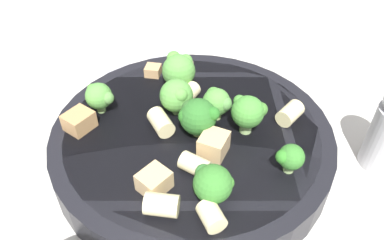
# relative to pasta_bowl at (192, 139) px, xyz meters

# --- Properties ---
(ground_plane) EXTENTS (2.00, 2.00, 0.00)m
(ground_plane) POSITION_rel_pasta_bowl_xyz_m (0.00, 0.00, -0.02)
(ground_plane) COLOR beige
(pasta_bowl) EXTENTS (0.27, 0.27, 0.04)m
(pasta_bowl) POSITION_rel_pasta_bowl_xyz_m (0.00, 0.00, 0.00)
(pasta_bowl) COLOR black
(pasta_bowl) RESTS_ON ground_plane
(broccoli_floret_0) EXTENTS (0.03, 0.03, 0.04)m
(broccoli_floret_0) POSITION_rel_pasta_bowl_xyz_m (-0.02, 0.05, 0.04)
(broccoli_floret_0) COLOR #9EC175
(broccoli_floret_0) RESTS_ON pasta_bowl
(broccoli_floret_1) EXTENTS (0.03, 0.03, 0.04)m
(broccoli_floret_1) POSITION_rel_pasta_bowl_xyz_m (-0.02, -0.02, 0.04)
(broccoli_floret_1) COLOR #84AD60
(broccoli_floret_1) RESTS_ON pasta_bowl
(broccoli_floret_2) EXTENTS (0.03, 0.04, 0.04)m
(broccoli_floret_2) POSITION_rel_pasta_bowl_xyz_m (0.01, 0.01, 0.04)
(broccoli_floret_2) COLOR #93B766
(broccoli_floret_2) RESTS_ON pasta_bowl
(broccoli_floret_3) EXTENTS (0.03, 0.03, 0.03)m
(broccoli_floret_3) POSITION_rel_pasta_bowl_xyz_m (0.07, 0.05, 0.03)
(broccoli_floret_3) COLOR #84AD60
(broccoli_floret_3) RESTS_ON pasta_bowl
(broccoli_floret_4) EXTENTS (0.03, 0.03, 0.03)m
(broccoli_floret_4) POSITION_rel_pasta_bowl_xyz_m (0.01, -0.10, 0.03)
(broccoli_floret_4) COLOR #84AD60
(broccoli_floret_4) RESTS_ON pasta_bowl
(broccoli_floret_5) EXTENTS (0.04, 0.04, 0.04)m
(broccoli_floret_5) POSITION_rel_pasta_bowl_xyz_m (-0.06, -0.04, 0.04)
(broccoli_floret_5) COLOR #93B766
(broccoli_floret_5) RESTS_ON pasta_bowl
(broccoli_floret_6) EXTENTS (0.03, 0.03, 0.03)m
(broccoli_floret_6) POSITION_rel_pasta_bowl_xyz_m (-0.02, 0.02, 0.03)
(broccoli_floret_6) COLOR #93B766
(broccoli_floret_6) RESTS_ON pasta_bowl
(broccoli_floret_7) EXTENTS (0.02, 0.02, 0.03)m
(broccoli_floret_7) POSITION_rel_pasta_bowl_xyz_m (0.02, 0.10, 0.03)
(broccoli_floret_7) COLOR #9EC175
(broccoli_floret_7) RESTS_ON pasta_bowl
(rigatoni_0) EXTENTS (0.02, 0.03, 0.02)m
(rigatoni_0) POSITION_rel_pasta_bowl_xyz_m (0.05, 0.02, 0.02)
(rigatoni_0) COLOR beige
(rigatoni_0) RESTS_ON pasta_bowl
(rigatoni_1) EXTENTS (0.03, 0.02, 0.02)m
(rigatoni_1) POSITION_rel_pasta_bowl_xyz_m (-0.04, -0.02, 0.02)
(rigatoni_1) COLOR beige
(rigatoni_1) RESTS_ON pasta_bowl
(rigatoni_2) EXTENTS (0.03, 0.03, 0.02)m
(rigatoni_2) POSITION_rel_pasta_bowl_xyz_m (0.09, 0.05, 0.02)
(rigatoni_2) COLOR beige
(rigatoni_2) RESTS_ON pasta_bowl
(rigatoni_3) EXTENTS (0.02, 0.03, 0.02)m
(rigatoni_3) POSITION_rel_pasta_bowl_xyz_m (0.10, 0.02, 0.02)
(rigatoni_3) COLOR beige
(rigatoni_3) RESTS_ON pasta_bowl
(rigatoni_4) EXTENTS (0.03, 0.03, 0.02)m
(rigatoni_4) POSITION_rel_pasta_bowl_xyz_m (-0.05, 0.08, 0.02)
(rigatoni_4) COLOR beige
(rigatoni_4) RESTS_ON pasta_bowl
(rigatoni_5) EXTENTS (0.03, 0.03, 0.02)m
(rigatoni_5) POSITION_rel_pasta_bowl_xyz_m (0.01, -0.03, 0.02)
(rigatoni_5) COLOR beige
(rigatoni_5) RESTS_ON pasta_bowl
(rigatoni_6) EXTENTS (0.02, 0.03, 0.02)m
(rigatoni_6) POSITION_rel_pasta_bowl_xyz_m (-0.09, -0.05, 0.02)
(rigatoni_6) COLOR beige
(rigatoni_6) RESTS_ON pasta_bowl
(chicken_chunk_0) EXTENTS (0.03, 0.02, 0.02)m
(chicken_chunk_0) POSITION_rel_pasta_bowl_xyz_m (0.02, 0.03, 0.03)
(chicken_chunk_0) COLOR tan
(chicken_chunk_0) RESTS_ON pasta_bowl
(chicken_chunk_1) EXTENTS (0.03, 0.03, 0.02)m
(chicken_chunk_1) POSITION_rel_pasta_bowl_xyz_m (0.08, -0.00, 0.02)
(chicken_chunk_1) COLOR tan
(chicken_chunk_1) RESTS_ON pasta_bowl
(chicken_chunk_2) EXTENTS (0.03, 0.03, 0.02)m
(chicken_chunk_2) POSITION_rel_pasta_bowl_xyz_m (0.04, -0.10, 0.02)
(chicken_chunk_2) COLOR tan
(chicken_chunk_2) RESTS_ON pasta_bowl
(chicken_chunk_3) EXTENTS (0.02, 0.02, 0.01)m
(chicken_chunk_3) POSITION_rel_pasta_bowl_xyz_m (-0.07, -0.08, 0.02)
(chicken_chunk_3) COLOR tan
(chicken_chunk_3) RESTS_ON pasta_bowl
(spoon) EXTENTS (0.14, 0.15, 0.01)m
(spoon) POSITION_rel_pasta_bowl_xyz_m (-0.14, -0.11, -0.02)
(spoon) COLOR #B2B2B7
(spoon) RESTS_ON ground_plane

